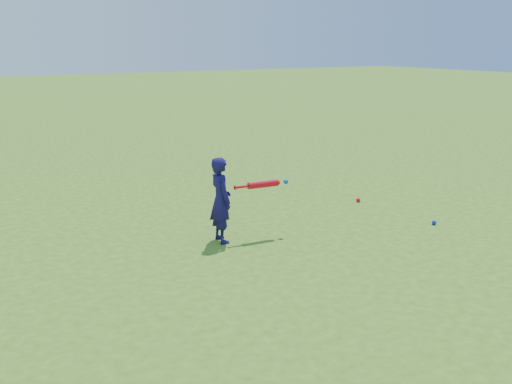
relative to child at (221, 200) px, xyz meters
The scene contains 5 objects.
ground 0.63m from the child, 126.68° to the left, with size 80.00×80.00×0.00m, color #3C6B19.
child is the anchor object (origin of this frame).
ground_ball_red 2.86m from the child, 10.99° to the left, with size 0.07×0.07×0.07m, color red.
ground_ball_blue 3.10m from the child, 17.58° to the right, with size 0.07×0.07×0.07m, color #0D18EA.
bat_swing 0.63m from the child, ahead, with size 0.78×0.13×0.09m.
Camera 1 is at (-2.99, -6.50, 2.52)m, focal length 40.00 mm.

